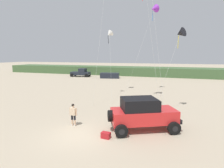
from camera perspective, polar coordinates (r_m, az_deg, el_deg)
The scene contains 10 objects.
ground_plane at distance 12.84m, azimuth -9.87°, elevation -15.01°, with size 220.00×220.00×0.00m, color tan.
dune_ridge at distance 48.85m, azimuth 15.73°, elevation 3.56°, with size 90.00×7.32×2.08m, color #426038.
jeep at distance 13.27m, azimuth 9.26°, elevation -8.67°, with size 5.00×4.06×2.26m.
person_watching at distance 14.19m, azimuth -11.62°, elevation -8.70°, with size 0.62×0.31×1.67m.
cooler_box at distance 12.21m, azimuth -1.88°, elevation -15.20°, with size 0.56×0.36×0.38m, color #B21E23.
distant_pickup at distance 46.41m, azimuth -9.34°, elevation 3.38°, with size 4.79×2.86×1.98m.
distant_sedan at distance 42.63m, azimuth -0.69°, elevation 2.58°, with size 4.20×1.70×1.20m, color #1E232D.
kite_pink_ribbon at distance 27.26m, azimuth 12.55°, elevation 21.26°, with size 3.39×5.94×11.76m.
kite_blue_swept at distance 23.86m, azimuth -0.80°, elevation 14.80°, with size 2.23×4.44×8.13m.
kite_purple_stunt at distance 18.19m, azimuth 19.94°, elevation 14.18°, with size 2.46×3.53×7.63m.
Camera 1 is at (5.74, -10.27, 5.13)m, focal length 30.30 mm.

